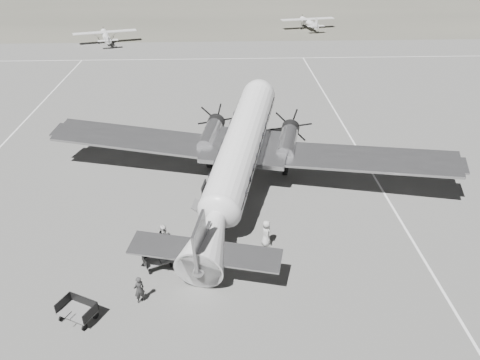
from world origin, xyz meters
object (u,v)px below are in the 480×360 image
(dc3_airliner, at_px, (239,157))
(passenger, at_px, (266,233))
(baggage_cart_near, at_px, (158,260))
(light_plane_left, at_px, (106,37))
(light_plane_right, at_px, (308,23))
(baggage_cart_far, at_px, (78,311))
(ground_crew, at_px, (139,289))
(ramp_agent, at_px, (165,239))

(dc3_airliner, bearing_deg, passenger, -62.97)
(baggage_cart_near, bearing_deg, light_plane_left, 79.82)
(light_plane_right, relative_size, passenger, 5.64)
(light_plane_right, distance_m, baggage_cart_far, 69.06)
(ground_crew, distance_m, passenger, 8.04)
(baggage_cart_near, bearing_deg, ground_crew, -127.17)
(baggage_cart_far, relative_size, ground_crew, 1.17)
(ramp_agent, height_order, passenger, ramp_agent)
(light_plane_right, bearing_deg, light_plane_left, -175.52)
(light_plane_left, relative_size, ramp_agent, 4.94)
(baggage_cart_near, relative_size, passenger, 0.96)
(baggage_cart_far, height_order, ground_crew, ground_crew)
(baggage_cart_near, height_order, passenger, passenger)
(baggage_cart_far, bearing_deg, light_plane_right, 98.27)
(light_plane_right, height_order, ground_crew, light_plane_right)
(dc3_airliner, xyz_separation_m, ground_crew, (-5.35, -10.33, -2.06))
(light_plane_left, xyz_separation_m, passenger, (19.83, -50.92, -0.15))
(ramp_agent, bearing_deg, passenger, -54.54)
(dc3_airliner, relative_size, light_plane_right, 3.17)
(ramp_agent, bearing_deg, light_plane_left, 45.94)
(light_plane_left, height_order, baggage_cart_near, light_plane_left)
(light_plane_left, xyz_separation_m, light_plane_right, (32.40, 9.01, -0.01))
(light_plane_left, distance_m, baggage_cart_near, 54.40)
(ground_crew, bearing_deg, light_plane_right, -143.50)
(baggage_cart_near, relative_size, ground_crew, 1.03)
(baggage_cart_far, bearing_deg, dc3_airliner, 81.48)
(ground_crew, bearing_deg, dc3_airliner, -154.19)
(baggage_cart_near, xyz_separation_m, ramp_agent, (0.31, 1.25, 0.50))
(baggage_cart_near, distance_m, passenger, 6.39)
(ramp_agent, distance_m, passenger, 5.85)
(dc3_airliner, relative_size, ground_crew, 19.15)
(light_plane_right, relative_size, baggage_cart_far, 5.17)
(baggage_cart_far, distance_m, passenger, 11.00)
(ramp_agent, relative_size, passenger, 1.15)
(light_plane_left, bearing_deg, light_plane_right, -1.65)
(ramp_agent, bearing_deg, light_plane_right, 13.77)
(dc3_airliner, relative_size, light_plane_left, 3.15)
(light_plane_right, bearing_deg, baggage_cart_near, -117.94)
(light_plane_left, xyz_separation_m, ground_crew, (13.10, -55.32, -0.20))
(dc3_airliner, height_order, baggage_cart_far, dc3_airliner)
(ramp_agent, bearing_deg, dc3_airliner, -4.07)
(passenger, bearing_deg, ground_crew, 116.91)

